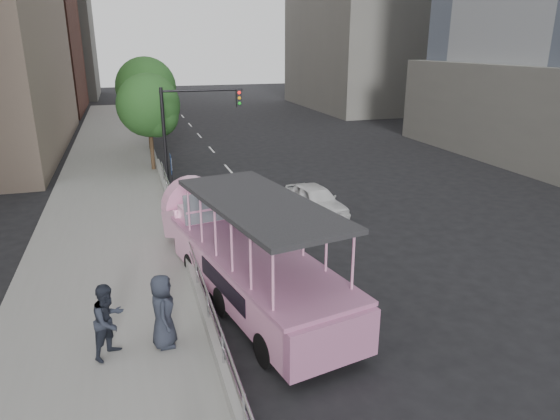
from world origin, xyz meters
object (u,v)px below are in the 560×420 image
(street_tree_near, at_px, (151,108))
(parking_sign, at_px, (172,176))
(duck_boat, at_px, (241,254))
(street_tree_far, at_px, (148,90))
(car, at_px, (315,200))
(traffic_signal, at_px, (187,121))
(pedestrian_mid, at_px, (109,321))
(pedestrian_far, at_px, (163,311))

(street_tree_near, bearing_deg, parking_sign, -87.33)
(duck_boat, bearing_deg, street_tree_far, 93.66)
(street_tree_far, bearing_deg, car, -68.31)
(traffic_signal, bearing_deg, street_tree_far, 98.43)
(car, height_order, pedestrian_mid, pedestrian_mid)
(duck_boat, height_order, street_tree_far, street_tree_far)
(street_tree_far, bearing_deg, traffic_signal, -81.57)
(car, relative_size, pedestrian_mid, 2.14)
(pedestrian_far, xyz_separation_m, traffic_signal, (2.55, 14.88, 2.28))
(duck_boat, bearing_deg, pedestrian_far, -132.12)
(pedestrian_mid, height_order, street_tree_far, street_tree_far)
(parking_sign, bearing_deg, street_tree_near, 92.67)
(pedestrian_mid, xyz_separation_m, traffic_signal, (3.77, 14.92, 2.29))
(duck_boat, distance_m, traffic_signal, 12.30)
(car, relative_size, street_tree_near, 0.68)
(car, xyz_separation_m, street_tree_near, (-6.33, 9.41, 3.16))
(pedestrian_mid, bearing_deg, street_tree_far, 36.73)
(duck_boat, relative_size, pedestrian_far, 5.45)
(duck_boat, height_order, parking_sign, duck_boat)
(pedestrian_far, bearing_deg, street_tree_far, 0.43)
(car, distance_m, pedestrian_mid, 12.34)
(car, xyz_separation_m, pedestrian_far, (-7.28, -8.90, 0.56))
(car, xyz_separation_m, street_tree_far, (-6.13, 15.41, 3.64))
(pedestrian_far, distance_m, street_tree_near, 18.51)
(pedestrian_mid, relative_size, street_tree_near, 0.32)
(duck_boat, distance_m, car, 7.75)
(duck_boat, height_order, pedestrian_far, duck_boat)
(traffic_signal, distance_m, street_tree_far, 9.57)
(car, distance_m, street_tree_near, 11.77)
(pedestrian_mid, distance_m, street_tree_near, 18.66)
(pedestrian_mid, height_order, pedestrian_far, pedestrian_far)
(pedestrian_far, height_order, street_tree_near, street_tree_near)
(car, height_order, pedestrian_far, pedestrian_far)
(car, distance_m, traffic_signal, 8.14)
(duck_boat, bearing_deg, parking_sign, 98.50)
(street_tree_near, relative_size, street_tree_far, 0.89)
(duck_boat, bearing_deg, traffic_signal, 89.90)
(parking_sign, distance_m, street_tree_near, 7.52)
(pedestrian_far, bearing_deg, parking_sign, -3.46)
(traffic_signal, height_order, street_tree_near, street_tree_near)
(pedestrian_far, relative_size, street_tree_near, 0.32)
(pedestrian_mid, distance_m, street_tree_far, 24.65)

